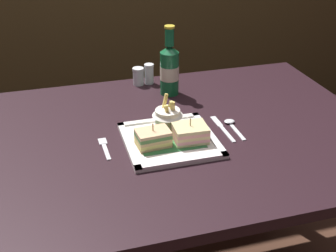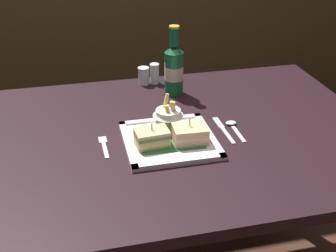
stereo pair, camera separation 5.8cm
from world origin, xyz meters
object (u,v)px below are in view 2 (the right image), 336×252
at_px(knife, 223,129).
at_px(pepper_shaker, 155,75).
at_px(sandwich_half_right, 190,133).
at_px(beer_bottle, 174,69).
at_px(square_plate, 169,140).
at_px(spoon, 233,126).
at_px(salt_shaker, 143,77).
at_px(fries_cup, 168,116).
at_px(fork, 104,145).
at_px(sandwich_half_left, 152,138).
at_px(dining_table, 167,162).

distance_m(knife, pepper_shaker, 0.44).
xyz_separation_m(sandwich_half_right, beer_bottle, (0.04, 0.36, 0.06)).
distance_m(square_plate, knife, 0.19).
bearing_deg(spoon, salt_shaker, 118.07).
bearing_deg(pepper_shaker, knife, -71.87).
distance_m(fries_cup, fork, 0.22).
bearing_deg(sandwich_half_left, spoon, 13.58).
height_order(spoon, pepper_shaker, pepper_shaker).
bearing_deg(sandwich_half_left, pepper_shaker, 77.56).
distance_m(fork, knife, 0.38).
distance_m(sandwich_half_right, knife, 0.15).
relative_size(dining_table, sandwich_half_left, 13.41).
xyz_separation_m(fork, salt_shaker, (0.20, 0.43, 0.03)).
bearing_deg(pepper_shaker, sandwich_half_left, -102.44).
height_order(sandwich_half_right, pepper_shaker, sandwich_half_right).
bearing_deg(dining_table, salt_shaker, 90.50).
relative_size(fork, spoon, 0.96).
height_order(sandwich_half_left, pepper_shaker, sandwich_half_left).
relative_size(sandwich_half_right, beer_bottle, 0.40).
relative_size(spoon, pepper_shaker, 1.67).
relative_size(square_plate, beer_bottle, 1.06).
distance_m(beer_bottle, pepper_shaker, 0.14).
height_order(fries_cup, fork, fries_cup).
distance_m(square_plate, sandwich_half_right, 0.07).
bearing_deg(pepper_shaker, beer_bottle, -66.46).
distance_m(fries_cup, spoon, 0.22).
relative_size(dining_table, sandwich_half_right, 13.28).
distance_m(beer_bottle, salt_shaker, 0.16).
xyz_separation_m(sandwich_half_left, pepper_shaker, (0.11, 0.48, -0.00)).
xyz_separation_m(beer_bottle, knife, (0.09, -0.30, -0.10)).
relative_size(sandwich_half_left, beer_bottle, 0.40).
bearing_deg(dining_table, sandwich_half_right, -57.02).
bearing_deg(dining_table, pepper_shaker, 83.82).
xyz_separation_m(spoon, pepper_shaker, (-0.17, 0.41, 0.03)).
bearing_deg(square_plate, fork, 173.10).
xyz_separation_m(sandwich_half_left, beer_bottle, (0.15, 0.36, 0.06)).
bearing_deg(fries_cup, knife, -7.60).
height_order(dining_table, fries_cup, fries_cup).
xyz_separation_m(beer_bottle, pepper_shaker, (-0.05, 0.11, -0.06)).
distance_m(fries_cup, salt_shaker, 0.39).
distance_m(sandwich_half_left, spoon, 0.29).
bearing_deg(knife, fork, -177.54).
relative_size(beer_bottle, knife, 1.47).
distance_m(fork, salt_shaker, 0.48).
height_order(sandwich_half_left, salt_shaker, sandwich_half_left).
distance_m(dining_table, fork, 0.23).
bearing_deg(sandwich_half_right, fries_cup, 118.22).
distance_m(dining_table, sandwich_half_right, 0.17).
distance_m(sandwich_half_right, fork, 0.26).
bearing_deg(fork, knife, 2.46).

